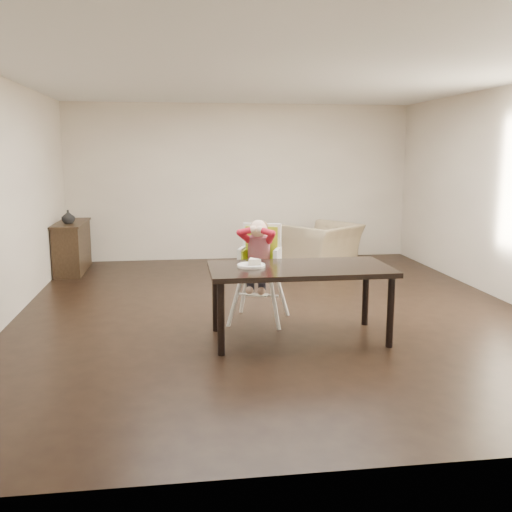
{
  "coord_description": "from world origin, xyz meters",
  "views": [
    {
      "loc": [
        -1.11,
        -6.52,
        1.87
      ],
      "look_at": [
        -0.31,
        -0.7,
        0.8
      ],
      "focal_mm": 40.0,
      "sensor_mm": 36.0,
      "label": 1
    }
  ],
  "objects_px": {
    "high_chair": "(259,250)",
    "dining_table": "(300,274)",
    "sideboard": "(72,247)",
    "armchair": "(323,238)"
  },
  "relations": [
    {
      "from": "high_chair",
      "to": "dining_table",
      "type": "bearing_deg",
      "value": -46.16
    },
    {
      "from": "sideboard",
      "to": "armchair",
      "type": "bearing_deg",
      "value": -2.84
    },
    {
      "from": "high_chair",
      "to": "armchair",
      "type": "bearing_deg",
      "value": 83.23
    },
    {
      "from": "dining_table",
      "to": "armchair",
      "type": "height_order",
      "value": "armchair"
    },
    {
      "from": "dining_table",
      "to": "armchair",
      "type": "relative_size",
      "value": 1.64
    },
    {
      "from": "high_chair",
      "to": "armchair",
      "type": "xyz_separation_m",
      "value": [
        1.46,
        2.86,
        -0.33
      ]
    },
    {
      "from": "dining_table",
      "to": "high_chair",
      "type": "height_order",
      "value": "high_chair"
    },
    {
      "from": "dining_table",
      "to": "armchair",
      "type": "xyz_separation_m",
      "value": [
        1.16,
        3.56,
        -0.19
      ]
    },
    {
      "from": "dining_table",
      "to": "sideboard",
      "type": "bearing_deg",
      "value": 127.29
    },
    {
      "from": "dining_table",
      "to": "sideboard",
      "type": "height_order",
      "value": "sideboard"
    }
  ]
}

